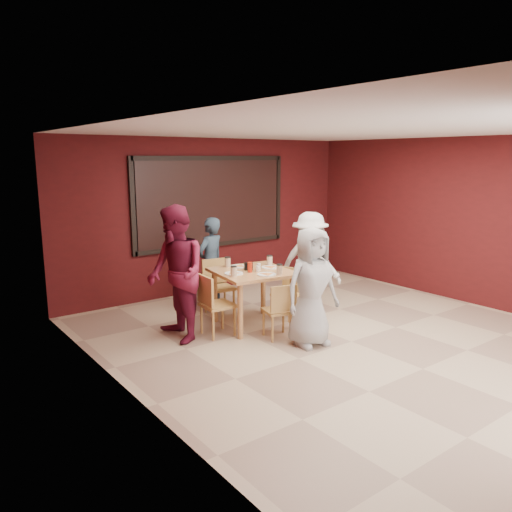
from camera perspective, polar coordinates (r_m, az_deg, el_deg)
floor at (r=6.98m, az=10.85°, el=-9.58°), size 7.00×7.00×0.00m
window_blinds at (r=9.22m, az=-4.94°, el=6.17°), size 3.00×0.02×1.50m
dining_table at (r=7.30m, az=-0.40°, el=-2.50°), size 1.19×1.19×0.98m
chair_front at (r=6.82m, az=2.80°, el=-5.97°), size 0.46×0.46×0.78m
chair_back at (r=7.96m, az=-4.43°, el=-3.11°), size 0.48×0.48×0.87m
chair_left at (r=6.95m, az=-4.94°, el=-5.22°), size 0.45×0.45×0.87m
chair_right at (r=7.77m, az=3.78°, el=-3.88°), size 0.46×0.46×0.77m
diner_front at (r=6.57m, az=6.36°, el=-3.54°), size 0.83×0.60×1.58m
diner_back at (r=8.24m, az=-5.21°, el=-0.76°), size 0.63×0.50×1.50m
diner_left at (r=6.74m, az=-9.12°, el=-2.05°), size 0.79×0.97×1.85m
diner_right at (r=8.01m, az=6.17°, el=-0.73°), size 0.93×1.18×1.61m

